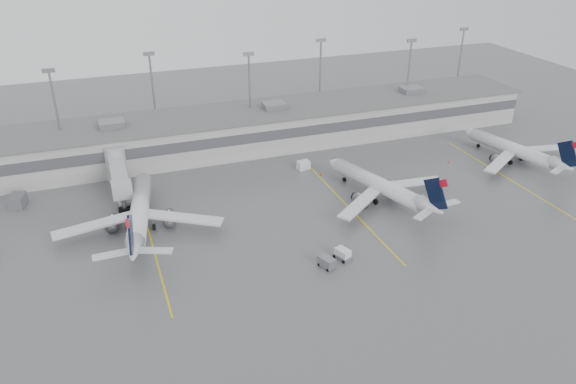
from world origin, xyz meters
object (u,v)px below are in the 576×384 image
object	(u,v)px
jet_mid_left	(139,213)
jet_mid_right	(382,186)
jet_far_right	(516,150)
baggage_tug	(343,255)

from	to	relation	value
jet_mid_left	jet_mid_right	size ratio (longest dim) A/B	1.10
jet_far_right	baggage_tug	world-z (taller)	jet_far_right
jet_mid_left	jet_far_right	bearing A→B (deg)	11.29
jet_mid_left	baggage_tug	xyz separation A→B (m)	(27.96, -19.64, -2.44)
jet_far_right	baggage_tug	distance (m)	54.11
jet_far_right	baggage_tug	xyz separation A→B (m)	(-49.74, -21.19, -2.08)
jet_mid_left	jet_mid_right	xyz separation A→B (m)	(42.84, -4.42, -0.21)
jet_mid_left	jet_far_right	world-z (taller)	jet_mid_left
baggage_tug	jet_far_right	bearing A→B (deg)	2.02
jet_far_right	jet_mid_left	bearing A→B (deg)	167.91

